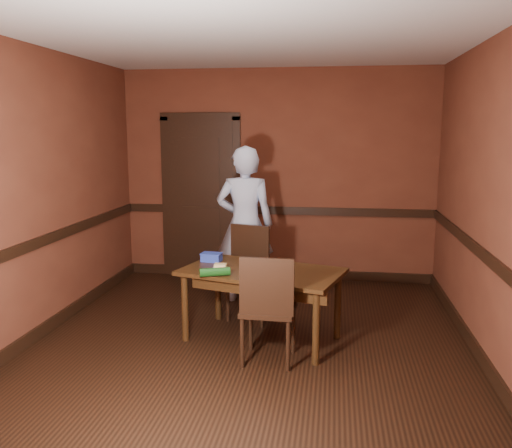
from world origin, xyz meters
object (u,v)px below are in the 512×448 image
(person, at_px, (245,224))
(sauce_jar, at_px, (286,269))
(dining_table, at_px, (262,305))
(chair_near, at_px, (269,307))
(sandwich_plate, at_px, (268,268))
(cheese_saucer, at_px, (221,267))
(food_tub, at_px, (212,257))
(chair_far, at_px, (253,274))

(person, relative_size, sauce_jar, 18.76)
(dining_table, bearing_deg, chair_near, -59.12)
(dining_table, distance_m, chair_near, 0.49)
(chair_near, distance_m, person, 1.72)
(sandwich_plate, xyz_separation_m, cheese_saucer, (-0.44, -0.01, -0.00))
(dining_table, relative_size, person, 0.81)
(dining_table, xyz_separation_m, food_tub, (-0.53, 0.25, 0.38))
(sandwich_plate, height_order, sauce_jar, sauce_jar)
(person, bearing_deg, sauce_jar, 110.26)
(dining_table, distance_m, food_tub, 0.70)
(cheese_saucer, bearing_deg, sauce_jar, -9.70)
(chair_far, bearing_deg, cheese_saucer, -94.03)
(sauce_jar, bearing_deg, sandwich_plate, 146.49)
(cheese_saucer, bearing_deg, sandwich_plate, 1.61)
(person, xyz_separation_m, sauce_jar, (0.58, -1.26, -0.16))
(dining_table, height_order, chair_far, chair_far)
(chair_near, height_order, sandwich_plate, chair_near)
(person, bearing_deg, sandwich_plate, 104.94)
(dining_table, relative_size, cheese_saucer, 9.74)
(dining_table, bearing_deg, person, 122.92)
(chair_near, bearing_deg, sauce_jar, -106.67)
(chair_far, distance_m, sandwich_plate, 0.62)
(dining_table, bearing_deg, cheese_saucer, -162.67)
(person, height_order, cheese_saucer, person)
(chair_far, distance_m, chair_near, 1.04)
(dining_table, height_order, chair_near, chair_near)
(dining_table, bearing_deg, chair_far, 122.91)
(sauce_jar, bearing_deg, person, 114.59)
(food_tub, bearing_deg, cheese_saucer, -54.25)
(chair_near, height_order, person, person)
(sandwich_plate, distance_m, cheese_saucer, 0.44)
(sauce_jar, bearing_deg, chair_near, -108.57)
(chair_far, relative_size, sauce_jar, 10.09)
(person, bearing_deg, food_tub, 74.24)
(chair_far, height_order, cheese_saucer, chair_far)
(chair_far, bearing_deg, chair_near, -56.60)
(sauce_jar, xyz_separation_m, cheese_saucer, (-0.62, 0.11, -0.03))
(person, xyz_separation_m, sandwich_plate, (0.40, -1.15, -0.19))
(sauce_jar, height_order, food_tub, sauce_jar)
(sandwich_plate, height_order, food_tub, food_tub)
(person, bearing_deg, dining_table, 102.43)
(sauce_jar, bearing_deg, food_tub, 154.36)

